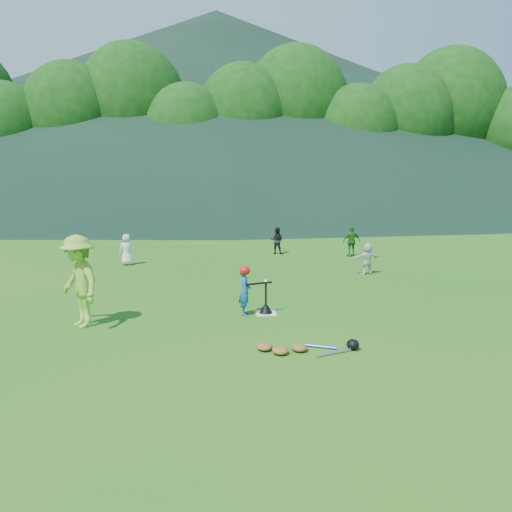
{
  "coord_description": "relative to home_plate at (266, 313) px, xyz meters",
  "views": [
    {
      "loc": [
        -1.15,
        -10.66,
        3.0
      ],
      "look_at": [
        0.0,
        2.5,
        0.9
      ],
      "focal_mm": 35.0,
      "sensor_mm": 36.0,
      "label": 1
    }
  ],
  "objects": [
    {
      "name": "ground",
      "position": [
        0.0,
        0.0,
        -0.01
      ],
      "size": [
        120.0,
        120.0,
        0.0
      ],
      "primitive_type": "plane",
      "color": "#185E15",
      "rests_on": "ground"
    },
    {
      "name": "home_plate",
      "position": [
        0.0,
        0.0,
        0.0
      ],
      "size": [
        0.45,
        0.45,
        0.02
      ],
      "primitive_type": "cube",
      "color": "silver",
      "rests_on": "ground"
    },
    {
      "name": "baseball",
      "position": [
        0.0,
        0.0,
        0.73
      ],
      "size": [
        0.08,
        0.08,
        0.08
      ],
      "primitive_type": "sphere",
      "color": "white",
      "rests_on": "batting_tee"
    },
    {
      "name": "batter_child",
      "position": [
        -0.47,
        -0.04,
        0.52
      ],
      "size": [
        0.26,
        0.39,
        1.07
      ],
      "primitive_type": "imported",
      "rotation": [
        0.0,
        0.0,
        1.57
      ],
      "color": "#165798",
      "rests_on": "ground"
    },
    {
      "name": "adult_coach",
      "position": [
        -3.83,
        -0.61,
        0.92
      ],
      "size": [
        1.3,
        1.37,
        1.87
      ],
      "primitive_type": "imported",
      "rotation": [
        0.0,
        0.0,
        -0.89
      ],
      "color": "#86BA36",
      "rests_on": "ground"
    },
    {
      "name": "fielder_a",
      "position": [
        -4.09,
        6.55,
        0.53
      ],
      "size": [
        0.53,
        0.35,
        1.08
      ],
      "primitive_type": "imported",
      "rotation": [
        0.0,
        0.0,
        3.16
      ],
      "color": "silver",
      "rests_on": "ground"
    },
    {
      "name": "fielder_b",
      "position": [
        1.35,
        8.62,
        0.52
      ],
      "size": [
        0.61,
        0.54,
        1.05
      ],
      "primitive_type": "imported",
      "rotation": [
        0.0,
        0.0,
        2.81
      ],
      "color": "black",
      "rests_on": "ground"
    },
    {
      "name": "fielder_c",
      "position": [
        4.09,
        7.68,
        0.58
      ],
      "size": [
        0.72,
        0.38,
        1.17
      ],
      "primitive_type": "imported",
      "rotation": [
        0.0,
        0.0,
        3.29
      ],
      "color": "#22651E",
      "rests_on": "ground"
    },
    {
      "name": "fielder_d",
      "position": [
        3.62,
        4.24,
        0.49
      ],
      "size": [
        0.96,
        0.49,
        0.99
      ],
      "primitive_type": "imported",
      "rotation": [
        0.0,
        0.0,
        3.37
      ],
      "color": "silver",
      "rests_on": "ground"
    },
    {
      "name": "batting_tee",
      "position": [
        0.0,
        0.0,
        0.12
      ],
      "size": [
        0.3,
        0.3,
        0.68
      ],
      "color": "black",
      "rests_on": "home_plate"
    },
    {
      "name": "batter_gear",
      "position": [
        -0.45,
        -0.04,
        0.96
      ],
      "size": [
        0.73,
        0.26,
        0.43
      ],
      "color": "#B21B0B",
      "rests_on": "ground"
    },
    {
      "name": "equipment_pile",
      "position": [
        0.33,
        -2.44,
        0.06
      ],
      "size": [
        1.8,
        0.67,
        0.19
      ],
      "color": "olive",
      "rests_on": "ground"
    },
    {
      "name": "outfield_fence",
      "position": [
        0.0,
        28.0,
        0.69
      ],
      "size": [
        70.07,
        0.08,
        1.33
      ],
      "color": "gray",
      "rests_on": "ground"
    },
    {
      "name": "tree_line",
      "position": [
        0.2,
        33.83,
        8.2
      ],
      "size": [
        70.04,
        11.4,
        14.82
      ],
      "color": "#382314",
      "rests_on": "ground"
    },
    {
      "name": "distant_hills",
      "position": [
        -7.63,
        81.81,
        14.97
      ],
      "size": [
        155.0,
        140.0,
        32.0
      ],
      "color": "black",
      "rests_on": "ground"
    }
  ]
}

